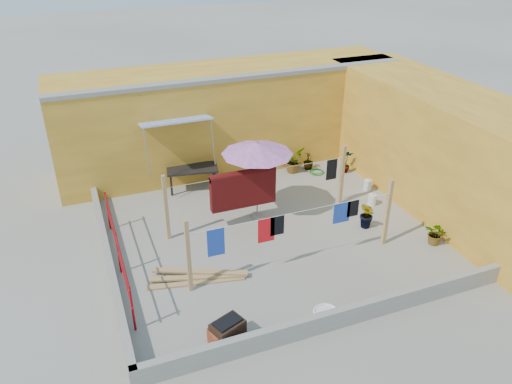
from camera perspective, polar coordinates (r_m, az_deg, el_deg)
ground at (r=13.04m, az=1.69°, el=-4.88°), size 80.00×80.00×0.00m
wall_back at (r=16.43m, az=-3.03°, el=8.67°), size 11.00×3.27×3.21m
wall_right at (r=14.88m, az=20.64°, el=4.62°), size 2.40×9.00×3.20m
parapet_front at (r=10.39m, az=9.60°, el=-13.96°), size 8.30×0.16×0.44m
parapet_left at (r=12.18m, az=-16.46°, el=-7.66°), size 0.16×7.30×0.44m
red_railing at (r=11.74m, az=-15.56°, el=-6.02°), size 0.05×4.20×1.10m
clothesline_rig at (r=12.84m, az=-0.76°, el=-0.15°), size 5.09×2.35×1.80m
patio_umbrella at (r=12.87m, az=0.15°, el=4.94°), size 1.97×1.97×2.26m
outdoor_table at (r=15.05m, az=-7.30°, el=2.52°), size 1.61×1.00×0.71m
brick_stack at (r=9.94m, az=-3.74°, el=-16.14°), size 0.57×0.46×0.45m
lumber_pile at (r=11.55m, az=-6.62°, el=-9.63°), size 2.28×1.05×0.14m
brazier at (r=9.90m, az=-3.25°, el=-15.71°), size 0.72×0.61×0.55m
white_basin at (r=10.70m, az=8.01°, el=-13.53°), size 0.55×0.55×0.09m
water_jug_a at (r=15.46m, az=12.64°, el=0.80°), size 0.24×0.24×0.37m
water_jug_b at (r=14.66m, az=13.13°, el=-0.87°), size 0.24×0.24×0.38m
green_hose at (r=16.30m, az=6.96°, el=2.31°), size 0.49×0.49×0.07m
plant_back_a at (r=16.16m, az=4.21°, el=3.64°), size 0.94×0.93×0.79m
plant_back_b at (r=16.42m, az=6.00°, el=3.59°), size 0.37×0.37×0.60m
plant_right_a at (r=16.32m, az=10.32°, el=3.50°), size 0.50×0.42×0.80m
plant_right_b at (r=13.42m, az=12.59°, el=-2.60°), size 0.39×0.46×0.78m
plant_right_c at (r=13.31m, az=19.91°, el=-4.50°), size 0.66×0.70×0.60m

